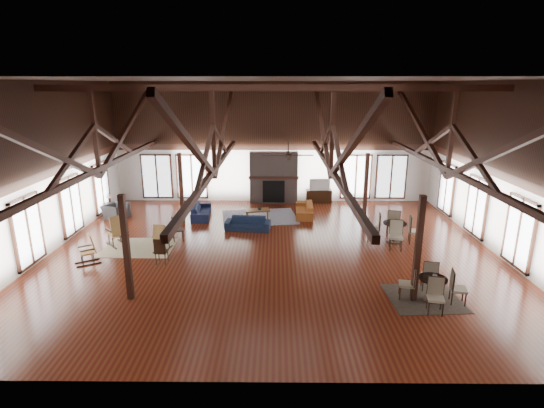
{
  "coord_description": "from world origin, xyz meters",
  "views": [
    {
      "loc": [
        0.11,
        -14.33,
        5.88
      ],
      "look_at": [
        -0.03,
        1.0,
        1.52
      ],
      "focal_mm": 28.0,
      "sensor_mm": 36.0,
      "label": 1
    }
  ],
  "objects_px": {
    "armchair": "(116,211)",
    "tv_console": "(319,196)",
    "sofa_orange": "(304,209)",
    "cafe_table_far": "(394,229)",
    "coffee_table": "(257,211)",
    "sofa_navy_left": "(201,211)",
    "sofa_navy_front": "(248,224)",
    "cafe_table_near": "(432,285)"
  },
  "relations": [
    {
      "from": "armchair",
      "to": "tv_console",
      "type": "distance_m",
      "value": 9.86
    },
    {
      "from": "sofa_orange",
      "to": "cafe_table_far",
      "type": "relative_size",
      "value": 0.93
    },
    {
      "from": "coffee_table",
      "to": "cafe_table_far",
      "type": "relative_size",
      "value": 0.56
    },
    {
      "from": "sofa_navy_left",
      "to": "tv_console",
      "type": "relative_size",
      "value": 1.55
    },
    {
      "from": "sofa_navy_front",
      "to": "sofa_navy_left",
      "type": "xyz_separation_m",
      "value": [
        -2.24,
        1.75,
        0.02
      ]
    },
    {
      "from": "sofa_navy_left",
      "to": "cafe_table_near",
      "type": "bearing_deg",
      "value": -139.17
    },
    {
      "from": "sofa_navy_left",
      "to": "tv_console",
      "type": "bearing_deg",
      "value": -69.71
    },
    {
      "from": "sofa_orange",
      "to": "cafe_table_near",
      "type": "xyz_separation_m",
      "value": [
        3.07,
        -7.98,
        0.19
      ]
    },
    {
      "from": "cafe_table_near",
      "to": "tv_console",
      "type": "bearing_deg",
      "value": 101.91
    },
    {
      "from": "sofa_navy_front",
      "to": "cafe_table_near",
      "type": "xyz_separation_m",
      "value": [
        5.55,
        -5.95,
        0.2
      ]
    },
    {
      "from": "sofa_navy_left",
      "to": "sofa_orange",
      "type": "distance_m",
      "value": 4.73
    },
    {
      "from": "sofa_navy_front",
      "to": "coffee_table",
      "type": "relative_size",
      "value": 1.57
    },
    {
      "from": "sofa_orange",
      "to": "armchair",
      "type": "height_order",
      "value": "armchair"
    },
    {
      "from": "armchair",
      "to": "coffee_table",
      "type": "bearing_deg",
      "value": -72.05
    },
    {
      "from": "cafe_table_near",
      "to": "cafe_table_far",
      "type": "relative_size",
      "value": 0.89
    },
    {
      "from": "cafe_table_far",
      "to": "armchair",
      "type": "bearing_deg",
      "value": 166.22
    },
    {
      "from": "coffee_table",
      "to": "tv_console",
      "type": "bearing_deg",
      "value": 32.42
    },
    {
      "from": "cafe_table_near",
      "to": "sofa_navy_left",
      "type": "bearing_deg",
      "value": 135.34
    },
    {
      "from": "sofa_orange",
      "to": "tv_console",
      "type": "xyz_separation_m",
      "value": [
        0.89,
        2.31,
        0.04
      ]
    },
    {
      "from": "sofa_orange",
      "to": "cafe_table_near",
      "type": "distance_m",
      "value": 8.55
    },
    {
      "from": "sofa_navy_left",
      "to": "armchair",
      "type": "height_order",
      "value": "armchair"
    },
    {
      "from": "coffee_table",
      "to": "sofa_orange",
      "type": "bearing_deg",
      "value": 2.76
    },
    {
      "from": "coffee_table",
      "to": "armchair",
      "type": "bearing_deg",
      "value": 169.57
    },
    {
      "from": "sofa_orange",
      "to": "cafe_table_near",
      "type": "relative_size",
      "value": 1.05
    },
    {
      "from": "cafe_table_far",
      "to": "cafe_table_near",
      "type": "bearing_deg",
      "value": -92.13
    },
    {
      "from": "armchair",
      "to": "sofa_navy_front",
      "type": "bearing_deg",
      "value": -86.19
    },
    {
      "from": "sofa_navy_front",
      "to": "cafe_table_near",
      "type": "distance_m",
      "value": 8.14
    },
    {
      "from": "sofa_orange",
      "to": "cafe_table_near",
      "type": "bearing_deg",
      "value": 23.25
    },
    {
      "from": "sofa_navy_front",
      "to": "tv_console",
      "type": "distance_m",
      "value": 5.5
    },
    {
      "from": "sofa_navy_front",
      "to": "sofa_orange",
      "type": "xyz_separation_m",
      "value": [
        2.48,
        2.03,
        0.01
      ]
    },
    {
      "from": "armchair",
      "to": "tv_console",
      "type": "xyz_separation_m",
      "value": [
        9.46,
        2.8,
        -0.01
      ]
    },
    {
      "from": "sofa_navy_left",
      "to": "cafe_table_far",
      "type": "xyz_separation_m",
      "value": [
        7.96,
        -3.1,
        0.25
      ]
    },
    {
      "from": "tv_console",
      "to": "armchair",
      "type": "bearing_deg",
      "value": -163.51
    },
    {
      "from": "armchair",
      "to": "sofa_orange",
      "type": "bearing_deg",
      "value": -68.7
    },
    {
      "from": "sofa_navy_left",
      "to": "coffee_table",
      "type": "height_order",
      "value": "sofa_navy_left"
    },
    {
      "from": "cafe_table_near",
      "to": "coffee_table",
      "type": "bearing_deg",
      "value": 124.86
    },
    {
      "from": "sofa_navy_left",
      "to": "armchair",
      "type": "xyz_separation_m",
      "value": [
        -3.84,
        -0.21,
        0.04
      ]
    },
    {
      "from": "sofa_navy_front",
      "to": "sofa_orange",
      "type": "bearing_deg",
      "value": 44.91
    },
    {
      "from": "coffee_table",
      "to": "tv_console",
      "type": "relative_size",
      "value": 0.92
    },
    {
      "from": "sofa_navy_front",
      "to": "tv_console",
      "type": "relative_size",
      "value": 1.44
    },
    {
      "from": "cafe_table_far",
      "to": "sofa_orange",
      "type": "bearing_deg",
      "value": 133.74
    },
    {
      "from": "sofa_navy_front",
      "to": "armchair",
      "type": "relative_size",
      "value": 1.85
    }
  ]
}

